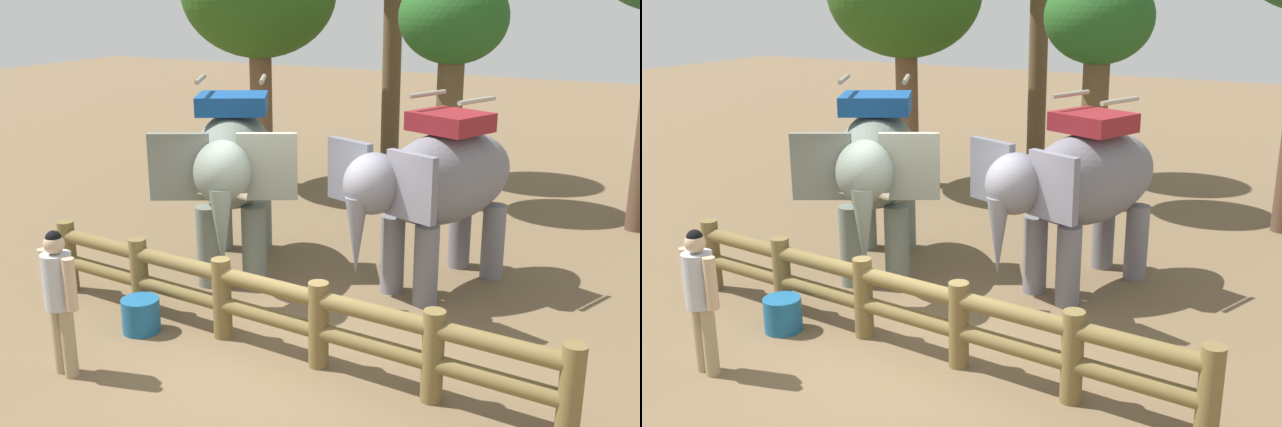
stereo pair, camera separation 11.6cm
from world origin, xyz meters
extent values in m
plane|color=brown|center=(0.00, 0.00, 0.00)|extent=(60.00, 60.00, 0.00)
cylinder|color=brown|center=(-3.60, 0.08, 0.53)|extent=(0.24, 0.24, 1.05)
cylinder|color=brown|center=(-2.16, -0.04, 0.53)|extent=(0.24, 0.24, 1.05)
cylinder|color=brown|center=(-0.72, -0.16, 0.53)|extent=(0.24, 0.24, 1.05)
cylinder|color=brown|center=(0.72, -0.28, 0.53)|extent=(0.24, 0.24, 1.05)
cylinder|color=brown|center=(2.16, -0.40, 0.53)|extent=(0.24, 0.24, 1.05)
cylinder|color=brown|center=(3.60, -0.52, 0.53)|extent=(0.24, 0.24, 1.05)
cylinder|color=brown|center=(0.00, -0.22, 0.45)|extent=(7.21, 0.80, 0.20)
cylinder|color=brown|center=(0.00, -0.22, 0.85)|extent=(7.21, 0.80, 0.20)
cylinder|color=slate|center=(-1.32, 1.53, 0.61)|extent=(0.36, 0.36, 1.21)
cylinder|color=slate|center=(-1.90, 1.21, 0.61)|extent=(0.36, 0.36, 1.21)
cylinder|color=slate|center=(-2.10, 2.97, 0.61)|extent=(0.36, 0.36, 1.21)
cylinder|color=slate|center=(-2.69, 2.65, 0.61)|extent=(0.36, 0.36, 1.21)
ellipsoid|color=slate|center=(-2.00, 2.09, 1.74)|extent=(2.37, 2.98, 1.42)
ellipsoid|color=slate|center=(-1.23, 0.67, 1.92)|extent=(1.12, 1.17, 0.86)
cube|color=slate|center=(-0.76, 1.05, 1.97)|extent=(0.77, 0.49, 0.91)
cube|color=slate|center=(-1.80, 0.49, 1.97)|extent=(0.77, 0.49, 0.91)
cone|color=slate|center=(-1.07, 0.39, 1.23)|extent=(0.32, 0.32, 1.11)
cone|color=beige|center=(-0.98, 0.55, 1.67)|extent=(0.37, 0.26, 0.16)
cone|color=beige|center=(-1.26, 0.39, 1.67)|extent=(0.37, 0.26, 0.16)
cube|color=#154A92|center=(-2.00, 2.09, 2.59)|extent=(1.34, 1.29, 0.28)
cylinder|color=#A59E8C|center=(-1.59, 2.31, 2.96)|extent=(0.46, 0.75, 0.07)
cylinder|color=#A59E8C|center=(-2.41, 1.86, 2.96)|extent=(0.46, 0.75, 0.07)
cylinder|color=slate|center=(1.20, 2.01, 0.58)|extent=(0.35, 0.35, 1.15)
cylinder|color=slate|center=(0.60, 2.23, 0.58)|extent=(0.35, 0.35, 1.15)
cylinder|color=slate|center=(1.74, 3.47, 0.58)|extent=(0.35, 0.35, 1.15)
cylinder|color=slate|center=(1.14, 3.69, 0.58)|extent=(0.35, 0.35, 1.15)
ellipsoid|color=slate|center=(1.17, 2.85, 1.65)|extent=(1.98, 2.83, 1.34)
ellipsoid|color=slate|center=(0.64, 1.42, 1.82)|extent=(0.99, 1.06, 0.82)
cube|color=slate|center=(1.20, 1.32, 1.87)|extent=(0.76, 0.38, 0.86)
cube|color=slate|center=(0.15, 1.71, 1.87)|extent=(0.76, 0.38, 0.86)
cone|color=slate|center=(0.53, 1.13, 1.16)|extent=(0.31, 0.31, 1.05)
cube|color=maroon|center=(1.17, 2.85, 2.46)|extent=(1.22, 1.15, 0.27)
cylinder|color=#A59E8C|center=(1.58, 2.70, 2.80)|extent=(0.33, 0.75, 0.07)
cylinder|color=#A59E8C|center=(0.76, 3.00, 2.80)|extent=(0.33, 0.75, 0.07)
cylinder|color=tan|center=(-1.67, -1.82, 0.42)|extent=(0.16, 0.16, 0.83)
cylinder|color=tan|center=(-1.85, -1.78, 0.42)|extent=(0.16, 0.16, 0.83)
cylinder|color=#B0B4BE|center=(-1.76, -1.80, 1.15)|extent=(0.40, 0.40, 0.64)
cylinder|color=tan|center=(-1.53, -1.85, 1.17)|extent=(0.14, 0.14, 0.61)
cylinder|color=tan|center=(-2.00, -1.75, 1.17)|extent=(0.14, 0.14, 0.61)
sphere|color=tan|center=(-1.76, -1.80, 1.58)|extent=(0.23, 0.23, 0.23)
sphere|color=black|center=(-1.76, -1.80, 1.65)|extent=(0.18, 0.18, 0.18)
cylinder|color=brown|center=(-0.18, 6.90, 1.58)|extent=(0.52, 0.52, 3.15)
ellipsoid|color=#245921|center=(-0.18, 6.90, 3.73)|extent=(2.10, 2.10, 1.78)
cylinder|color=brown|center=(-4.38, 6.68, 1.65)|extent=(0.48, 0.48, 3.30)
cylinder|color=brown|center=(-2.19, 8.77, 2.42)|extent=(0.42, 0.42, 4.83)
cylinder|color=#19598C|center=(-1.74, -0.53, 0.22)|extent=(0.49, 0.49, 0.45)
camera|label=1|loc=(4.47, -7.37, 4.30)|focal=42.45mm
camera|label=2|loc=(4.58, -7.31, 4.30)|focal=42.45mm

